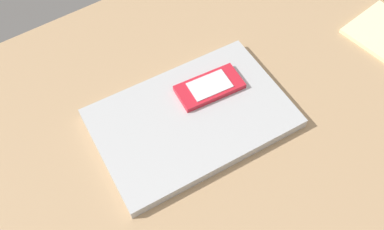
% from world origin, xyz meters
% --- Properties ---
extents(desk_surface, '(1.20, 0.80, 0.03)m').
position_xyz_m(desk_surface, '(0.00, 0.00, 0.01)').
color(desk_surface, tan).
rests_on(desk_surface, ground).
extents(laptop_closed, '(0.34, 0.24, 0.02)m').
position_xyz_m(laptop_closed, '(-0.03, -0.03, 0.04)').
color(laptop_closed, '#B7BABC').
rests_on(laptop_closed, desk_surface).
extents(cell_phone_on_laptop, '(0.12, 0.07, 0.01)m').
position_xyz_m(cell_phone_on_laptop, '(-0.09, -0.06, 0.06)').
color(cell_phone_on_laptop, red).
rests_on(cell_phone_on_laptop, laptop_closed).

